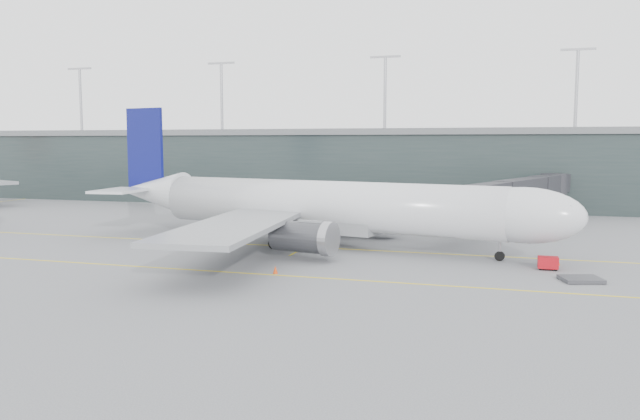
# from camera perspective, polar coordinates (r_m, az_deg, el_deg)

# --- Properties ---
(ground) EXTENTS (320.00, 320.00, 0.00)m
(ground) POSITION_cam_1_polar(r_m,az_deg,el_deg) (80.42, -3.87, -2.79)
(ground) COLOR #57575B
(ground) RESTS_ON ground
(taxiline_a) EXTENTS (160.00, 0.25, 0.02)m
(taxiline_a) POSITION_cam_1_polar(r_m,az_deg,el_deg) (76.72, -4.90, -3.22)
(taxiline_a) COLOR yellow
(taxiline_a) RESTS_ON ground
(taxiline_b) EXTENTS (160.00, 0.25, 0.02)m
(taxiline_b) POSITION_cam_1_polar(r_m,az_deg,el_deg) (62.31, -10.22, -5.49)
(taxiline_b) COLOR yellow
(taxiline_b) RESTS_ON ground
(taxiline_lead_main) EXTENTS (0.25, 60.00, 0.02)m
(taxiline_lead_main) POSITION_cam_1_polar(r_m,az_deg,el_deg) (97.99, 2.90, -1.16)
(taxiline_lead_main) COLOR yellow
(taxiline_lead_main) RESTS_ON ground
(terminal) EXTENTS (240.00, 36.00, 29.00)m
(terminal) POSITION_cam_1_polar(r_m,az_deg,el_deg) (135.47, 4.56, 4.08)
(terminal) COLOR #1E2A29
(terminal) RESTS_ON ground
(main_aircraft) EXTENTS (61.48, 56.97, 17.32)m
(main_aircraft) POSITION_cam_1_polar(r_m,az_deg,el_deg) (75.41, 0.16, 0.35)
(main_aircraft) COLOR silver
(main_aircraft) RESTS_ON ground
(jet_bridge) EXTENTS (21.18, 45.70, 7.31)m
(jet_bridge) POSITION_cam_1_polar(r_m,az_deg,el_deg) (100.05, 16.80, 1.87)
(jet_bridge) COLOR #26262A
(jet_bridge) RESTS_ON ground
(gse_cart) EXTENTS (1.93, 1.23, 1.32)m
(gse_cart) POSITION_cam_1_polar(r_m,az_deg,el_deg) (65.67, 20.12, -4.53)
(gse_cart) COLOR #A40B14
(gse_cart) RESTS_ON ground
(baggage_dolly) EXTENTS (4.07, 3.60, 0.34)m
(baggage_dolly) POSITION_cam_1_polar(r_m,az_deg,el_deg) (61.48, 22.76, -5.85)
(baggage_dolly) COLOR #333338
(baggage_dolly) RESTS_ON ground
(uld_a) EXTENTS (2.79, 2.55, 2.06)m
(uld_a) POSITION_cam_1_polar(r_m,az_deg,el_deg) (91.87, -3.75, -0.99)
(uld_a) COLOR #38393D
(uld_a) RESTS_ON ground
(uld_b) EXTENTS (2.28, 1.96, 1.82)m
(uld_b) POSITION_cam_1_polar(r_m,az_deg,el_deg) (91.08, -3.12, -1.12)
(uld_b) COLOR #38393D
(uld_b) RESTS_ON ground
(uld_c) EXTENTS (2.67, 2.43, 1.98)m
(uld_c) POSITION_cam_1_polar(r_m,az_deg,el_deg) (91.11, -2.43, -1.06)
(uld_c) COLOR #38393D
(uld_c) RESTS_ON ground
(cone_nose) EXTENTS (0.49, 0.49, 0.77)m
(cone_nose) POSITION_cam_1_polar(r_m,az_deg,el_deg) (68.58, 20.90, -4.42)
(cone_nose) COLOR #FC410E
(cone_nose) RESTS_ON ground
(cone_wing_stbd) EXTENTS (0.48, 0.48, 0.77)m
(cone_wing_stbd) POSITION_cam_1_polar(r_m,az_deg,el_deg) (60.15, -4.10, -5.47)
(cone_wing_stbd) COLOR #D93D0C
(cone_wing_stbd) RESTS_ON ground
(cone_wing_port) EXTENTS (0.50, 0.50, 0.79)m
(cone_wing_port) POSITION_cam_1_polar(r_m,az_deg,el_deg) (89.07, 4.43, -1.66)
(cone_wing_port) COLOR #E4540C
(cone_wing_port) RESTS_ON ground
(cone_tail) EXTENTS (0.44, 0.44, 0.69)m
(cone_tail) POSITION_cam_1_polar(r_m,az_deg,el_deg) (74.93, -12.39, -3.31)
(cone_tail) COLOR orange
(cone_tail) RESTS_ON ground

